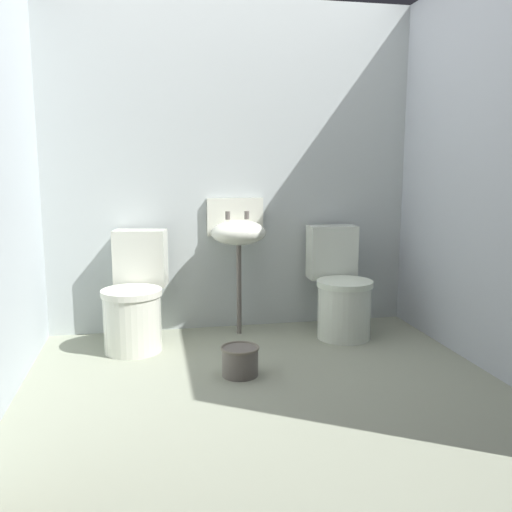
{
  "coord_description": "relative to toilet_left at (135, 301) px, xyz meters",
  "views": [
    {
      "loc": [
        -0.61,
        -2.84,
        1.24
      ],
      "look_at": [
        0.0,
        0.31,
        0.7
      ],
      "focal_mm": 38.52,
      "sensor_mm": 36.0,
      "label": 1
    }
  ],
  "objects": [
    {
      "name": "wall_right",
      "position": [
        2.13,
        -0.78,
        0.88
      ],
      "size": [
        0.1,
        2.65,
        2.41
      ],
      "primitive_type": "cube",
      "color": "#AEB5BE",
      "rests_on": "ground"
    },
    {
      "name": "bucket",
      "position": [
        0.61,
        -0.65,
        -0.23
      ],
      "size": [
        0.23,
        0.23,
        0.18
      ],
      "color": "#615A54",
      "rests_on": "ground"
    },
    {
      "name": "toilet_right",
      "position": [
        1.46,
        -0.0,
        0.0
      ],
      "size": [
        0.4,
        0.59,
        0.78
      ],
      "rotation": [
        0.0,
        0.0,
        3.14
      ],
      "color": "silver",
      "rests_on": "ground"
    },
    {
      "name": "toilet_left",
      "position": [
        0.0,
        0.0,
        0.0
      ],
      "size": [
        0.49,
        0.66,
        0.78
      ],
      "rotation": [
        0.0,
        0.0,
        2.94
      ],
      "color": "silver",
      "rests_on": "ground"
    },
    {
      "name": "wall_back",
      "position": [
        0.73,
        0.4,
        0.88
      ],
      "size": [
        3.12,
        0.1,
        2.41
      ],
      "primitive_type": "cube",
      "color": "#B3BCBB",
      "rests_on": "ground"
    },
    {
      "name": "sink",
      "position": [
        0.74,
        0.19,
        0.43
      ],
      "size": [
        0.42,
        0.35,
        0.99
      ],
      "color": "#615A54",
      "rests_on": "ground"
    },
    {
      "name": "ground_plane",
      "position": [
        0.73,
        -0.88,
        -0.36
      ],
      "size": [
        3.12,
        2.85,
        0.08
      ],
      "primitive_type": "cube",
      "color": "gray"
    }
  ]
}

